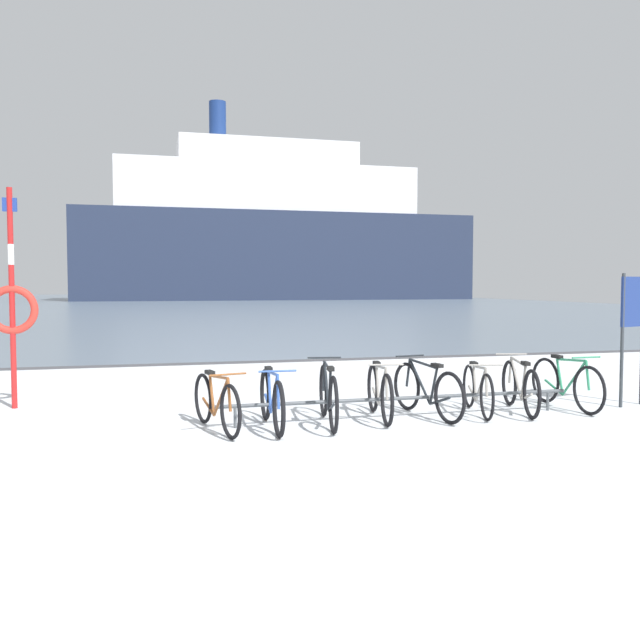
# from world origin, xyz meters

# --- Properties ---
(ground) EXTENTS (80.00, 132.00, 0.08)m
(ground) POSITION_xyz_m (0.00, 53.90, -0.04)
(ground) COLOR silver
(bike_rack) EXTENTS (5.06, 0.11, 0.31)m
(bike_rack) POSITION_xyz_m (1.15, 3.00, 0.27)
(bike_rack) COLOR #4C5156
(bike_rack) RESTS_ON ground
(bicycle_0) EXTENTS (0.55, 1.66, 0.77)m
(bicycle_0) POSITION_xyz_m (-1.37, 2.87, 0.35)
(bicycle_0) COLOR black
(bicycle_0) RESTS_ON ground
(bicycle_1) EXTENTS (0.46, 1.76, 0.80)m
(bicycle_1) POSITION_xyz_m (-0.67, 2.84, 0.36)
(bicycle_1) COLOR black
(bicycle_1) RESTS_ON ground
(bicycle_2) EXTENTS (0.46, 1.80, 0.84)m
(bicycle_2) POSITION_xyz_m (0.08, 2.88, 0.38)
(bicycle_2) COLOR black
(bicycle_2) RESTS_ON ground
(bicycle_3) EXTENTS (0.46, 1.68, 0.80)m
(bicycle_3) POSITION_xyz_m (0.86, 3.07, 0.36)
(bicycle_3) COLOR black
(bicycle_3) RESTS_ON ground
(bicycle_4) EXTENTS (0.47, 1.76, 0.81)m
(bicycle_4) POSITION_xyz_m (1.54, 3.04, 0.37)
(bicycle_4) COLOR black
(bicycle_4) RESTS_ON ground
(bicycle_5) EXTENTS (0.52, 1.59, 0.76)m
(bicycle_5) POSITION_xyz_m (2.32, 3.06, 0.34)
(bicycle_5) COLOR black
(bicycle_5) RESTS_ON ground
(bicycle_6) EXTENTS (0.57, 1.69, 0.80)m
(bicycle_6) POSITION_xyz_m (2.98, 3.04, 0.36)
(bicycle_6) COLOR black
(bicycle_6) RESTS_ON ground
(bicycle_7) EXTENTS (0.46, 1.73, 0.82)m
(bicycle_7) POSITION_xyz_m (3.78, 3.10, 0.37)
(bicycle_7) COLOR black
(bicycle_7) RESTS_ON ground
(info_sign) EXTENTS (0.54, 0.20, 2.00)m
(info_sign) POSITION_xyz_m (4.87, 3.05, 1.36)
(info_sign) COLOR #33383D
(info_sign) RESTS_ON ground
(rescue_post) EXTENTS (0.72, 0.11, 3.24)m
(rescue_post) POSITION_xyz_m (-4.13, 5.12, 1.54)
(rescue_post) COLOR red
(rescue_post) RESTS_ON ground
(ferry_ship) EXTENTS (46.82, 11.20, 23.32)m
(ferry_ship) POSITION_xyz_m (12.19, 74.12, 7.82)
(ferry_ship) COLOR #232D47
(ferry_ship) RESTS_ON ground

